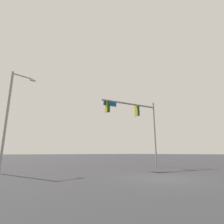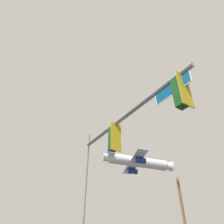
{
  "view_description": "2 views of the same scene",
  "coord_description": "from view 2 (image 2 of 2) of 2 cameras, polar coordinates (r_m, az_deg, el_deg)",
  "views": [
    {
      "loc": [
        9.11,
        6.72,
        1.48
      ],
      "look_at": [
        -1.25,
        -6.37,
        5.4
      ],
      "focal_mm": 28.0,
      "sensor_mm": 36.0,
      "label": 1
    },
    {
      "loc": [
        1.06,
        -12.26,
        1.63
      ],
      "look_at": [
        -3.14,
        -8.17,
        5.72
      ],
      "focal_mm": 35.0,
      "sensor_mm": 36.0,
      "label": 2
    }
  ],
  "objects": [
    {
      "name": "airplane",
      "position": [
        90.65,
        6.89,
        -12.9
      ],
      "size": [
        23.64,
        25.87,
        11.33
      ],
      "color": "silver"
    },
    {
      "name": "utility_pole",
      "position": [
        27.45,
        18.52,
        -25.92
      ],
      "size": [
        1.23,
        1.87,
        10.07
      ],
      "color": "brown",
      "rests_on": "ground_plane"
    },
    {
      "name": "signal_pole_near",
      "position": [
        8.84,
        2.69,
        -7.54
      ],
      "size": [
        6.75,
        1.46,
        7.34
      ],
      "color": "gray",
      "rests_on": "ground_plane"
    }
  ]
}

